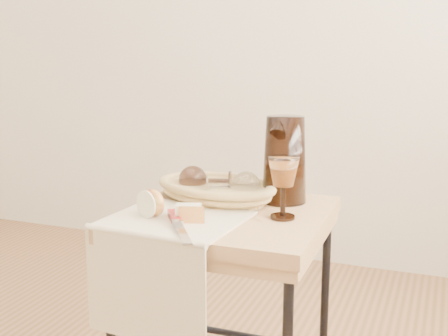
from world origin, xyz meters
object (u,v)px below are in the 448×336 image
at_px(tea_towel, 175,219).
at_px(pitcher, 285,160).
at_px(side_table, 227,326).
at_px(goblet_lying_b, 230,186).
at_px(goblet_lying_a, 209,180).
at_px(apple_half, 153,203).
at_px(bread_basket, 216,192).
at_px(table_knife, 178,224).
at_px(wine_goblet, 283,188).

bearing_deg(tea_towel, pitcher, 57.73).
height_order(side_table, tea_towel, tea_towel).
bearing_deg(goblet_lying_b, tea_towel, -132.11).
bearing_deg(goblet_lying_a, apple_half, 61.60).
bearing_deg(goblet_lying_a, goblet_lying_b, 141.65).
relative_size(side_table, apple_half, 8.61).
bearing_deg(side_table, goblet_lying_b, 105.06).
distance_m(tea_towel, bread_basket, 0.21).
bearing_deg(apple_half, goblet_lying_a, 98.50).
bearing_deg(bread_basket, apple_half, -97.05).
relative_size(goblet_lying_a, pitcher, 0.48).
distance_m(goblet_lying_b, table_knife, 0.27).
distance_m(pitcher, table_knife, 0.39).
xyz_separation_m(bread_basket, table_knife, (0.02, -0.28, -0.01)).
bearing_deg(bread_basket, side_table, -39.50).
bearing_deg(table_knife, bread_basket, 149.52).
bearing_deg(tea_towel, table_knife, -54.78).
xyz_separation_m(goblet_lying_a, table_knife, (0.05, -0.29, -0.04)).
bearing_deg(apple_half, table_knife, -11.11).
height_order(side_table, table_knife, table_knife).
distance_m(goblet_lying_b, wine_goblet, 0.19).
distance_m(goblet_lying_a, apple_half, 0.24).
bearing_deg(wine_goblet, tea_towel, -155.35).
relative_size(pitcher, apple_half, 3.67).
xyz_separation_m(wine_goblet, apple_half, (-0.30, -0.12, -0.04)).
height_order(tea_towel, goblet_lying_b, goblet_lying_b).
height_order(side_table, goblet_lying_a, goblet_lying_a).
xyz_separation_m(side_table, wine_goblet, (0.15, -0.01, 0.40)).
xyz_separation_m(side_table, table_knife, (-0.05, -0.19, 0.34)).
xyz_separation_m(wine_goblet, table_knife, (-0.20, -0.18, -0.06)).
distance_m(bread_basket, apple_half, 0.23).
relative_size(bread_basket, goblet_lying_b, 2.52).
bearing_deg(pitcher, side_table, -130.69).
distance_m(goblet_lying_a, pitcher, 0.22).
height_order(wine_goblet, apple_half, wine_goblet).
height_order(tea_towel, wine_goblet, wine_goblet).
relative_size(goblet_lying_b, pitcher, 0.46).
bearing_deg(tea_towel, goblet_lying_a, 95.61).
height_order(goblet_lying_a, table_knife, goblet_lying_a).
distance_m(goblet_lying_b, apple_half, 0.24).
relative_size(side_table, pitcher, 2.35).
bearing_deg(wine_goblet, bread_basket, 155.74).
bearing_deg(side_table, goblet_lying_a, 132.03).
height_order(tea_towel, apple_half, apple_half).
distance_m(goblet_lying_b, pitcher, 0.17).
distance_m(goblet_lying_a, wine_goblet, 0.27).
bearing_deg(side_table, apple_half, -140.70).
relative_size(tea_towel, bread_basket, 1.00).
bearing_deg(tea_towel, bread_basket, 88.02).
distance_m(side_table, pitcher, 0.48).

